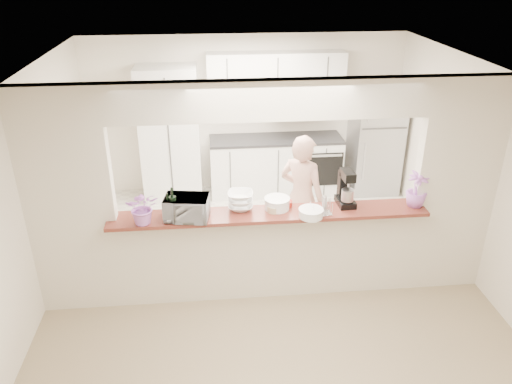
{
  "coord_description": "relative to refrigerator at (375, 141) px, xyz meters",
  "views": [
    {
      "loc": [
        -0.61,
        -4.7,
        3.59
      ],
      "look_at": [
        -0.11,
        0.3,
        1.17
      ],
      "focal_mm": 35.0,
      "sensor_mm": 36.0,
      "label": 1
    }
  ],
  "objects": [
    {
      "name": "serving_bowls",
      "position": [
        -2.35,
        -2.6,
        0.34
      ],
      "size": [
        0.3,
        0.3,
        0.2
      ],
      "primitive_type": "imported",
      "rotation": [
        0.0,
        0.0,
        -0.11
      ],
      "color": "white",
      "rests_on": "bar_counter"
    },
    {
      "name": "plate_stack_a",
      "position": [
        -1.96,
        -2.62,
        0.3
      ],
      "size": [
        0.28,
        0.28,
        0.13
      ],
      "color": "white",
      "rests_on": "bar_counter"
    },
    {
      "name": "tile_overlay",
      "position": [
        -2.05,
        -1.1,
        -0.84
      ],
      "size": [
        5.0,
        2.9,
        0.01
      ],
      "primitive_type": "cube",
      "color": "beige",
      "rests_on": "floor"
    },
    {
      "name": "kitchen_cabinets",
      "position": [
        -2.24,
        0.07,
        0.12
      ],
      "size": [
        3.15,
        0.62,
        2.25
      ],
      "color": "white",
      "rests_on": "floor"
    },
    {
      "name": "refrigerator",
      "position": [
        0.0,
        0.0,
        0.0
      ],
      "size": [
        0.75,
        0.7,
        1.7
      ],
      "primitive_type": "cube",
      "color": "#A5A5AA",
      "rests_on": "floor"
    },
    {
      "name": "red_bowl",
      "position": [
        -1.85,
        -2.57,
        0.27
      ],
      "size": [
        0.13,
        0.13,
        0.06
      ],
      "primitive_type": "cylinder",
      "color": "maroon",
      "rests_on": "bar_counter"
    },
    {
      "name": "utensil_caddy",
      "position": [
        -1.51,
        -2.8,
        0.33
      ],
      "size": [
        0.24,
        0.16,
        0.21
      ],
      "color": "silver",
      "rests_on": "bar_counter"
    },
    {
      "name": "plate_stack_b",
      "position": [
        -1.63,
        -2.84,
        0.29
      ],
      "size": [
        0.26,
        0.26,
        0.09
      ],
      "color": "white",
      "rests_on": "bar_counter"
    },
    {
      "name": "toaster_oven",
      "position": [
        -2.92,
        -2.75,
        0.36
      ],
      "size": [
        0.49,
        0.37,
        0.25
      ],
      "primitive_type": "imported",
      "rotation": [
        0.0,
        0.0,
        -0.15
      ],
      "color": "#A8A7AC",
      "rests_on": "bar_counter"
    },
    {
      "name": "flower_right",
      "position": [
        -0.45,
        -2.7,
        0.44
      ],
      "size": [
        0.29,
        0.29,
        0.4
      ],
      "primitive_type": "imported",
      "rotation": [
        0.0,
        0.0,
        -0.36
      ],
      "color": "#CE72D5",
      "rests_on": "bar_counter"
    },
    {
      "name": "person",
      "position": [
        -1.53,
        -1.85,
        -0.03
      ],
      "size": [
        0.71,
        0.68,
        1.64
      ],
      "primitive_type": "imported",
      "rotation": [
        0.0,
        0.0,
        2.48
      ],
      "color": "tan",
      "rests_on": "floor"
    },
    {
      "name": "stand_mixer",
      "position": [
        -1.2,
        -2.59,
        0.42
      ],
      "size": [
        0.19,
        0.29,
        0.41
      ],
      "color": "black",
      "rests_on": "bar_counter"
    },
    {
      "name": "wine_bottle_b",
      "position": [
        -3.05,
        -2.8,
        0.39
      ],
      "size": [
        0.08,
        0.08,
        0.38
      ],
      "color": "black",
      "rests_on": "bar_counter"
    },
    {
      "name": "tan_bowl",
      "position": [
        -2.0,
        -2.68,
        0.27
      ],
      "size": [
        0.15,
        0.15,
        0.07
      ],
      "primitive_type": "cylinder",
      "color": "tan",
      "rests_on": "bar_counter"
    },
    {
      "name": "bar_counter",
      "position": [
        -2.05,
        -2.65,
        -0.27
      ],
      "size": [
        3.4,
        0.38,
        1.09
      ],
      "color": "beige",
      "rests_on": "floor"
    },
    {
      "name": "wine_bottle_a",
      "position": [
        -3.1,
        -2.8,
        0.37
      ],
      "size": [
        0.06,
        0.06,
        0.32
      ],
      "color": "black",
      "rests_on": "bar_counter"
    },
    {
      "name": "flower_left",
      "position": [
        -3.35,
        -2.8,
        0.42
      ],
      "size": [
        0.35,
        0.31,
        0.36
      ],
      "primitive_type": "imported",
      "rotation": [
        0.0,
        0.0,
        0.07
      ],
      "color": "#C669A3",
      "rests_on": "bar_counter"
    },
    {
      "name": "partition",
      "position": [
        -2.05,
        -2.65,
        0.63
      ],
      "size": [
        5.0,
        0.15,
        2.5
      ],
      "color": "beige",
      "rests_on": "floor"
    },
    {
      "name": "floor",
      "position": [
        -2.05,
        -2.65,
        -0.85
      ],
      "size": [
        6.0,
        6.0,
        0.0
      ],
      "primitive_type": "plane",
      "color": "tan",
      "rests_on": "ground"
    }
  ]
}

